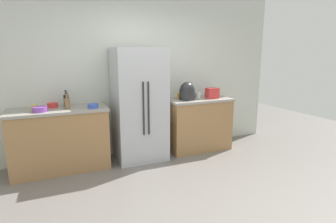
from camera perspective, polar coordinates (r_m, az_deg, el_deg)
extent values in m
plane|color=slate|center=(3.41, 3.85, -18.23)|extent=(10.79, 10.79, 0.00)
cube|color=silver|center=(4.76, -6.71, 8.37)|extent=(5.39, 0.10, 2.84)
cube|color=#9E7247|center=(4.37, -21.71, -5.70)|extent=(1.36, 0.62, 0.90)
cube|color=gray|center=(4.26, -22.19, 0.31)|extent=(1.39, 0.65, 0.04)
cube|color=#9E7247|center=(4.98, 6.20, -2.79)|extent=(1.12, 0.62, 0.90)
cube|color=gray|center=(4.88, 6.33, 2.52)|extent=(1.15, 0.65, 0.04)
cube|color=#B2B5BA|center=(4.42, -6.08, 1.41)|extent=(0.80, 0.67, 1.81)
cylinder|color=#262628|center=(4.08, -5.16, 0.54)|extent=(0.02, 0.02, 0.82)
cylinder|color=#262628|center=(4.10, -4.10, 0.63)|extent=(0.02, 0.02, 0.82)
cube|color=red|center=(4.93, 9.27, 3.85)|extent=(0.21, 0.16, 0.19)
cylinder|color=#262628|center=(4.71, 4.03, 3.60)|extent=(0.27, 0.27, 0.18)
sphere|color=#262628|center=(4.70, 4.04, 4.71)|extent=(0.25, 0.25, 0.25)
cylinder|color=black|center=(4.38, -20.64, 2.15)|extent=(0.08, 0.08, 0.17)
cylinder|color=black|center=(4.36, -20.75, 3.65)|extent=(0.03, 0.03, 0.06)
cylinder|color=#333338|center=(4.36, -20.79, 4.13)|extent=(0.03, 0.03, 0.02)
cylinder|color=brown|center=(4.16, -20.47, 1.56)|extent=(0.08, 0.08, 0.16)
cylinder|color=brown|center=(4.15, -20.58, 3.07)|extent=(0.03, 0.03, 0.07)
cylinder|color=#333338|center=(4.14, -20.62, 3.64)|extent=(0.04, 0.04, 0.02)
cylinder|color=yellow|center=(4.27, -26.31, 0.74)|extent=(0.08, 0.08, 0.07)
cylinder|color=orange|center=(4.90, 2.44, 3.40)|extent=(0.09, 0.09, 0.09)
cylinder|color=white|center=(4.93, 6.47, 3.44)|extent=(0.09, 0.09, 0.10)
cylinder|color=teal|center=(5.01, 5.32, 3.51)|extent=(0.09, 0.09, 0.09)
cylinder|color=blue|center=(4.14, -15.55, 1.16)|extent=(0.15, 0.15, 0.06)
cylinder|color=purple|center=(4.12, -25.41, 0.44)|extent=(0.20, 0.20, 0.07)
cylinder|color=red|center=(4.38, -23.18, 1.23)|extent=(0.15, 0.15, 0.07)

